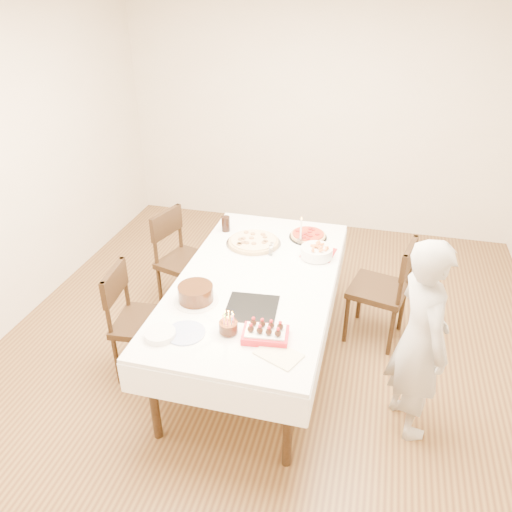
% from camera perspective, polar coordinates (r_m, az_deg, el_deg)
% --- Properties ---
extents(floor, '(5.00, 5.00, 0.00)m').
position_cam_1_polar(floor, '(4.23, 1.43, -10.58)').
color(floor, '#4F301B').
rests_on(floor, ground).
extents(wall_back, '(4.50, 0.04, 2.70)m').
position_cam_1_polar(wall_back, '(5.86, 7.37, 15.77)').
color(wall_back, beige).
rests_on(wall_back, floor).
extents(dining_table, '(1.37, 2.25, 0.75)m').
position_cam_1_polar(dining_table, '(3.92, 0.00, -7.26)').
color(dining_table, white).
rests_on(dining_table, floor).
extents(chair_right_savory, '(0.57, 0.57, 0.94)m').
position_cam_1_polar(chair_right_savory, '(4.22, 13.79, -3.73)').
color(chair_right_savory, black).
rests_on(chair_right_savory, floor).
extents(chair_left_savory, '(0.59, 0.59, 0.93)m').
position_cam_1_polar(chair_left_savory, '(4.52, -7.90, -0.70)').
color(chair_left_savory, black).
rests_on(chair_left_savory, floor).
extents(chair_left_dessert, '(0.51, 0.51, 0.91)m').
position_cam_1_polar(chair_left_dessert, '(3.85, -12.58, -7.43)').
color(chair_left_dessert, black).
rests_on(chair_left_dessert, floor).
extents(person, '(0.52, 0.61, 1.43)m').
position_cam_1_polar(person, '(3.35, 18.22, -9.11)').
color(person, '#B0ACA6').
rests_on(person, floor).
extents(pizza_white, '(0.47, 0.47, 0.04)m').
position_cam_1_polar(pizza_white, '(4.17, -0.29, 1.63)').
color(pizza_white, beige).
rests_on(pizza_white, dining_table).
extents(pizza_pepperoni, '(0.37, 0.37, 0.04)m').
position_cam_1_polar(pizza_pepperoni, '(4.29, 5.97, 2.36)').
color(pizza_pepperoni, red).
rests_on(pizza_pepperoni, dining_table).
extents(red_placemat, '(0.28, 0.28, 0.01)m').
position_cam_1_polar(red_placemat, '(4.07, 7.16, 0.33)').
color(red_placemat, '#B21E1E').
rests_on(red_placemat, dining_table).
extents(pasta_bowl, '(0.31, 0.31, 0.08)m').
position_cam_1_polar(pasta_bowl, '(3.99, 6.94, 0.46)').
color(pasta_bowl, white).
rests_on(pasta_bowl, dining_table).
extents(taper_candle, '(0.07, 0.07, 0.25)m').
position_cam_1_polar(taper_candle, '(4.14, 5.16, 2.95)').
color(taper_candle, white).
rests_on(taper_candle, dining_table).
extents(shaker_pair, '(0.09, 0.09, 0.09)m').
position_cam_1_polar(shaker_pair, '(3.99, 1.69, 0.66)').
color(shaker_pair, white).
rests_on(shaker_pair, dining_table).
extents(cola_glass, '(0.08, 0.08, 0.14)m').
position_cam_1_polar(cola_glass, '(4.38, -3.48, 3.69)').
color(cola_glass, black).
rests_on(cola_glass, dining_table).
extents(layer_cake, '(0.32, 0.32, 0.12)m').
position_cam_1_polar(layer_cake, '(3.45, -6.90, -4.30)').
color(layer_cake, '#341B0D').
rests_on(layer_cake, dining_table).
extents(cake_board, '(0.37, 0.37, 0.01)m').
position_cam_1_polar(cake_board, '(3.39, -0.48, -5.99)').
color(cake_board, black).
rests_on(cake_board, dining_table).
extents(birthday_cake, '(0.13, 0.13, 0.13)m').
position_cam_1_polar(birthday_cake, '(3.14, -3.20, -7.61)').
color(birthday_cake, '#3C1E10').
rests_on(birthday_cake, dining_table).
extents(strawberry_box, '(0.30, 0.22, 0.07)m').
position_cam_1_polar(strawberry_box, '(3.12, 1.08, -8.85)').
color(strawberry_box, red).
rests_on(strawberry_box, dining_table).
extents(box_lid, '(0.31, 0.27, 0.02)m').
position_cam_1_polar(box_lid, '(3.02, 2.59, -11.24)').
color(box_lid, beige).
rests_on(box_lid, dining_table).
extents(plate_stack, '(0.25, 0.25, 0.04)m').
position_cam_1_polar(plate_stack, '(3.19, -10.90, -8.76)').
color(plate_stack, white).
rests_on(plate_stack, dining_table).
extents(china_plate, '(0.32, 0.32, 0.01)m').
position_cam_1_polar(china_plate, '(3.20, -8.07, -8.68)').
color(china_plate, white).
rests_on(china_plate, dining_table).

